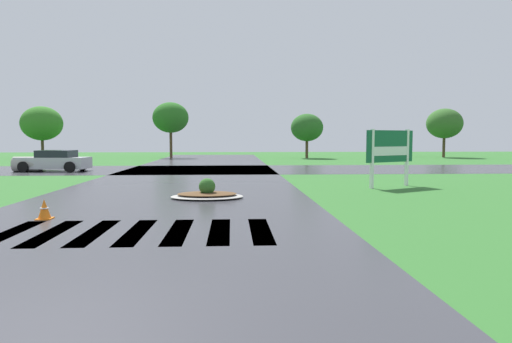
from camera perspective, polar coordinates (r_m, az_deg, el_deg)
The scene contains 9 objects.
asphalt_roadway at distance 14.79m, azimuth -11.12°, elevation -3.75°, with size 9.43×80.00×0.01m, color #35353A.
asphalt_cross_road at distance 29.30m, azimuth -7.13°, elevation 0.25°, with size 90.00×8.49×0.01m, color #35353A.
crosswalk_stripes at distance 10.27m, azimuth -14.76°, elevation -7.34°, with size 5.85×2.84×0.01m.
estate_billboard at distance 19.57m, azimuth 16.51°, elevation 2.73°, with size 2.36×1.31×2.40m.
median_island at distance 15.44m, azimuth -6.17°, elevation -2.81°, with size 2.45×1.69×0.68m.
car_white_sedan at distance 30.26m, azimuth -24.04°, elevation 1.19°, with size 4.26×2.30×1.28m.
drainage_pipe_stack at distance 30.53m, azimuth -26.83°, elevation 0.83°, with size 1.53×0.91×0.91m.
traffic_cone at distance 12.59m, azimuth -25.07°, elevation -4.38°, with size 0.36×0.36×0.51m.
background_treeline at distance 46.49m, azimuth -4.76°, elevation 6.13°, with size 45.10×5.60×5.64m.
Camera 1 is at (2.07, -4.51, 2.05)m, focal length 31.81 mm.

